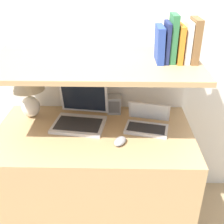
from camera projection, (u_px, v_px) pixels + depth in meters
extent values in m
cube|color=white|center=(96.00, 44.00, 1.91)|extent=(6.00, 0.05, 2.40)
cube|color=tan|center=(95.00, 178.00, 1.93)|extent=(1.24, 0.70, 0.76)
cube|color=white|center=(98.00, 125.00, 2.16)|extent=(1.24, 0.04, 1.16)
cube|color=tan|center=(92.00, 63.00, 1.62)|extent=(1.24, 0.63, 0.03)
ellipsoid|color=white|center=(31.00, 106.00, 1.90)|extent=(0.12, 0.12, 0.15)
cylinder|color=tan|center=(29.00, 93.00, 1.85)|extent=(0.02, 0.02, 0.05)
cone|color=#B2AD99|center=(27.00, 80.00, 1.81)|extent=(0.22, 0.22, 0.13)
cube|color=silver|center=(79.00, 125.00, 1.81)|extent=(0.36, 0.29, 0.02)
cube|color=#232326|center=(78.00, 124.00, 1.80)|extent=(0.31, 0.21, 0.00)
cube|color=silver|center=(84.00, 96.00, 1.88)|extent=(0.33, 0.10, 0.25)
cube|color=black|center=(83.00, 96.00, 1.87)|extent=(0.30, 0.08, 0.22)
cube|color=silver|center=(146.00, 129.00, 1.76)|extent=(0.29, 0.21, 0.02)
cube|color=#232326|center=(146.00, 128.00, 1.75)|extent=(0.25, 0.16, 0.00)
cube|color=silver|center=(149.00, 111.00, 1.81)|extent=(0.27, 0.10, 0.13)
cube|color=white|center=(149.00, 111.00, 1.81)|extent=(0.24, 0.09, 0.11)
ellipsoid|color=#99999E|center=(120.00, 141.00, 1.63)|extent=(0.10, 0.12, 0.03)
cube|color=gray|center=(114.00, 104.00, 1.96)|extent=(0.09, 0.09, 0.12)
cube|color=#59595B|center=(114.00, 107.00, 1.92)|extent=(0.07, 0.00, 0.09)
cube|color=brown|center=(194.00, 41.00, 1.54)|extent=(0.04, 0.16, 0.24)
cube|color=silver|center=(187.00, 42.00, 1.55)|extent=(0.03, 0.13, 0.22)
cube|color=orange|center=(179.00, 44.00, 1.55)|extent=(0.03, 0.16, 0.21)
cube|color=#2D7042|center=(173.00, 39.00, 1.54)|extent=(0.03, 0.13, 0.26)
cube|color=navy|center=(166.00, 42.00, 1.55)|extent=(0.02, 0.15, 0.22)
cube|color=#284293|center=(160.00, 44.00, 1.56)|extent=(0.04, 0.17, 0.20)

